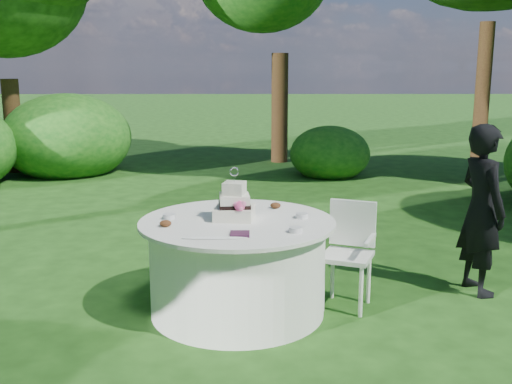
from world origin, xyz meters
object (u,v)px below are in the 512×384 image
at_px(cake, 235,205).
at_px(chair, 349,245).
at_px(guest, 482,210).
at_px(table, 237,266).
at_px(napkins, 240,234).

relative_size(cake, chair, 0.48).
xyz_separation_m(guest, chair, (-1.19, -0.29, -0.23)).
xyz_separation_m(guest, table, (-2.12, -0.45, -0.36)).
distance_m(napkins, guest, 2.26).
height_order(napkins, guest, guest).
bearing_deg(napkins, guest, 22.66).
bearing_deg(napkins, chair, 33.12).
distance_m(napkins, chair, 1.10).
bearing_deg(guest, chair, 91.01).
relative_size(napkins, table, 0.09).
height_order(guest, table, guest).
xyz_separation_m(table, chair, (0.92, 0.16, 0.13)).
bearing_deg(chair, cake, -173.22).
distance_m(guest, table, 2.19).
bearing_deg(table, chair, 9.64).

